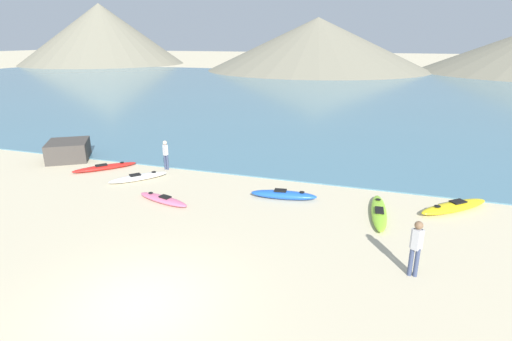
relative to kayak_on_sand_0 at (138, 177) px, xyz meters
The scene contains 13 objects.
ground_plane 10.12m from the kayak_on_sand_0, 56.06° to the right, with size 400.00×400.00×0.00m, color beige.
bay_water 37.63m from the kayak_on_sand_0, 81.36° to the left, with size 160.00×70.00×0.06m, color teal.
far_hill_left 102.17m from the kayak_on_sand_0, 128.99° to the left, with size 42.93×42.93×15.59m, color gray.
far_hill_midleft 75.41m from the kayak_on_sand_0, 93.46° to the left, with size 48.29×48.29×11.03m, color gray.
kayak_on_sand_0 is the anchor object (origin of this frame).
kayak_on_sand_1 7.46m from the kayak_on_sand_0, ahead, with size 2.96×0.99×0.41m.
kayak_on_sand_2 11.51m from the kayak_on_sand_0, ahead, with size 0.85×3.60×0.32m.
kayak_on_sand_3 2.83m from the kayak_on_sand_0, 161.75° to the left, with size 2.65×2.85×0.30m.
kayak_on_sand_4 3.38m from the kayak_on_sand_0, 38.44° to the right, with size 2.75×1.25×0.31m.
kayak_on_sand_5 14.42m from the kayak_on_sand_0, ahead, with size 3.05×2.82×0.39m.
person_near_foreground 13.46m from the kayak_on_sand_0, 20.45° to the right, with size 0.36×0.31×1.77m.
person_near_waterline 2.13m from the kayak_on_sand_0, 76.51° to the left, with size 0.32×0.26×1.59m.
shoreline_rock 6.17m from the kayak_on_sand_0, 162.79° to the left, with size 2.15×2.39×1.08m, color #423D38.
Camera 1 is at (5.76, -7.49, 6.69)m, focal length 28.00 mm.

